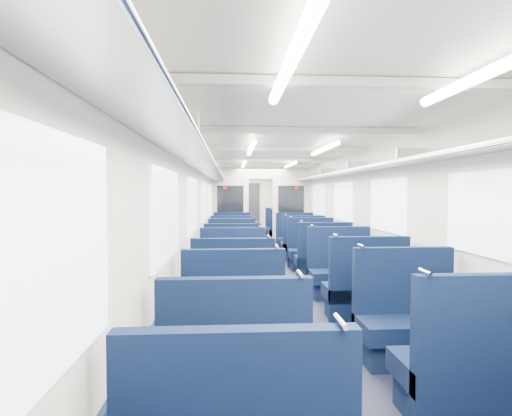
{
  "coord_description": "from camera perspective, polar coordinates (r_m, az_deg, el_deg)",
  "views": [
    {
      "loc": [
        -0.85,
        -8.58,
        1.61
      ],
      "look_at": [
        -0.15,
        2.84,
        1.16
      ],
      "focal_mm": 28.53,
      "sensor_mm": 36.0,
      "label": 1
    }
  ],
  "objects": [
    {
      "name": "floor",
      "position": [
        8.77,
        2.14,
        -8.34
      ],
      "size": [
        2.8,
        18.0,
        0.01
      ],
      "primitive_type": "cube",
      "color": "black",
      "rests_on": "ground"
    },
    {
      "name": "ceiling",
      "position": [
        8.66,
        2.16,
        7.13
      ],
      "size": [
        2.8,
        18.0,
        0.01
      ],
      "primitive_type": "cube",
      "color": "silver",
      "rests_on": "wall_left"
    },
    {
      "name": "wall_left",
      "position": [
        8.61,
        -7.16,
        -0.68
      ],
      "size": [
        0.02,
        18.0,
        2.35
      ],
      "primitive_type": "cube",
      "color": "beige",
      "rests_on": "floor"
    },
    {
      "name": "dado_left",
      "position": [
        8.69,
        -7.04,
        -6.12
      ],
      "size": [
        0.03,
        17.9,
        0.7
      ],
      "primitive_type": "cube",
      "color": "black",
      "rests_on": "floor"
    },
    {
      "name": "wall_right",
      "position": [
        8.88,
        11.17,
        -0.62
      ],
      "size": [
        0.02,
        18.0,
        2.35
      ],
      "primitive_type": "cube",
      "color": "beige",
      "rests_on": "floor"
    },
    {
      "name": "dado_right",
      "position": [
        8.96,
        11.04,
        -5.9
      ],
      "size": [
        0.03,
        17.9,
        0.7
      ],
      "primitive_type": "cube",
      "color": "black",
      "rests_on": "floor"
    },
    {
      "name": "wall_far",
      "position": [
        17.61,
        -0.74,
        0.81
      ],
      "size": [
        2.8,
        0.02,
        2.35
      ],
      "primitive_type": "cube",
      "color": "beige",
      "rests_on": "floor"
    },
    {
      "name": "luggage_rack_left",
      "position": [
        8.6,
        -5.94,
        4.64
      ],
      "size": [
        0.36,
        17.4,
        0.18
      ],
      "color": "#B2B5BA",
      "rests_on": "wall_left"
    },
    {
      "name": "luggage_rack_right",
      "position": [
        8.83,
        10.04,
        4.55
      ],
      "size": [
        0.36,
        17.4,
        0.18
      ],
      "color": "#B2B5BA",
      "rests_on": "wall_right"
    },
    {
      "name": "windows",
      "position": [
        8.17,
        2.47,
        0.9
      ],
      "size": [
        2.78,
        15.6,
        0.75
      ],
      "color": "white",
      "rests_on": "wall_left"
    },
    {
      "name": "ceiling_fittings",
      "position": [
        8.39,
        2.34,
        6.87
      ],
      "size": [
        2.7,
        16.06,
        0.11
      ],
      "color": "beige",
      "rests_on": "ceiling"
    },
    {
      "name": "end_door",
      "position": [
        17.55,
        -0.73,
        0.23
      ],
      "size": [
        0.75,
        0.06,
        2.0
      ],
      "primitive_type": "cube",
      "color": "black",
      "rests_on": "floor"
    },
    {
      "name": "bulkhead",
      "position": [
        11.71,
        0.66,
        0.38
      ],
      "size": [
        2.8,
        0.1,
        2.35
      ],
      "color": "beige",
      "rests_on": "floor"
    },
    {
      "name": "seat_4",
      "position": [
        2.97,
        -3.02,
        -23.13
      ],
      "size": [
        0.98,
        0.54,
        1.1
      ],
      "color": "#0A1633",
      "rests_on": "floor"
    },
    {
      "name": "seat_5",
      "position": [
        3.42,
        28.05,
        -19.85
      ],
      "size": [
        0.98,
        0.54,
        1.1
      ],
      "color": "#0A1633",
      "rests_on": "floor"
    },
    {
      "name": "seat_6",
      "position": [
        3.91,
        -3.15,
        -16.71
      ],
      "size": [
        0.98,
        0.54,
        1.1
      ],
      "color": "#0A1633",
      "rests_on": "floor"
    },
    {
      "name": "seat_7",
      "position": [
        4.28,
        20.54,
        -15.18
      ],
      "size": [
        0.98,
        0.54,
        1.1
      ],
      "color": "#0A1633",
      "rests_on": "floor"
    },
    {
      "name": "seat_8",
      "position": [
        5.04,
        -3.24,
        -12.36
      ],
      "size": [
        0.98,
        0.54,
        1.1
      ],
      "color": "#0A1633",
      "rests_on": "floor"
    },
    {
      "name": "seat_9",
      "position": [
        5.4,
        15.05,
        -11.47
      ],
      "size": [
        0.98,
        0.54,
        1.1
      ],
      "color": "#0A1633",
      "rests_on": "floor"
    },
    {
      "name": "seat_10",
      "position": [
        6.18,
        -3.29,
        -9.64
      ],
      "size": [
        0.98,
        0.54,
        1.1
      ],
      "color": "#0A1633",
      "rests_on": "floor"
    },
    {
      "name": "seat_11",
      "position": [
        6.47,
        11.77,
        -9.15
      ],
      "size": [
        0.98,
        0.54,
        1.1
      ],
      "color": "#0A1633",
      "rests_on": "floor"
    },
    {
      "name": "seat_12",
      "position": [
        7.25,
        -3.32,
        -7.87
      ],
      "size": [
        0.98,
        0.54,
        1.1
      ],
      "color": "#0A1633",
      "rests_on": "floor"
    },
    {
      "name": "seat_13",
      "position": [
        7.61,
        9.38,
        -7.42
      ],
      "size": [
        0.98,
        0.54,
        1.1
      ],
      "color": "#0A1633",
      "rests_on": "floor"
    },
    {
      "name": "seat_14",
      "position": [
        8.34,
        -3.35,
        -6.54
      ],
      "size": [
        0.98,
        0.54,
        1.1
      ],
      "color": "#0A1633",
      "rests_on": "floor"
    },
    {
      "name": "seat_15",
      "position": [
        8.65,
        7.77,
        -6.24
      ],
      "size": [
        0.98,
        0.54,
        1.1
      ],
      "color": "#0A1633",
      "rests_on": "floor"
    },
    {
      "name": "seat_16",
      "position": [
        9.53,
        -3.37,
        -5.44
      ],
      "size": [
        0.98,
        0.54,
        1.1
      ],
      "color": "#0A1633",
      "rests_on": "floor"
    },
    {
      "name": "seat_17",
      "position": [
        9.64,
        6.59,
        -5.37
      ],
      "size": [
        0.98,
        0.54,
        1.1
      ],
      "color": "#0A1633",
      "rests_on": "floor"
    },
    {
      "name": "seat_18",
      "position": [
        10.82,
        -3.38,
        -4.52
      ],
      "size": [
        0.98,
        0.54,
        1.1
      ],
      "color": "#0A1633",
      "rests_on": "floor"
    },
    {
      "name": "seat_19",
      "position": [
        10.77,
        5.51,
        -4.56
      ],
      "size": [
        0.98,
        0.54,
        1.1
      ],
      "color": "#0A1633",
      "rests_on": "floor"
    },
    {
      "name": "seat_20",
      "position": [
        12.7,
        -3.4,
        -3.52
      ],
      "size": [
        0.98,
        0.54,
        1.1
      ],
      "color": "#0A1633",
      "rests_on": "floor"
    },
    {
      "name": "seat_21",
      "position": [
        12.93,
        3.99,
        -3.42
      ],
      "size": [
        0.98,
        0.54,
        1.1
      ],
      "color": "#0A1633",
      "rests_on": "floor"
    },
    {
      "name": "seat_22",
      "position": [
        13.81,
        -3.41,
        -3.06
      ],
      "size": [
        0.98,
        0.54,
        1.1
      ],
      "color": "#0A1633",
      "rests_on": "floor"
    },
    {
      "name": "seat_23",
      "position": [
        14.03,
        3.39,
        -2.98
      ],
      "size": [
        0.98,
        0.54,
        1.1
      ],
      "color": "#0A1633",
      "rests_on": "floor"
    }
  ]
}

